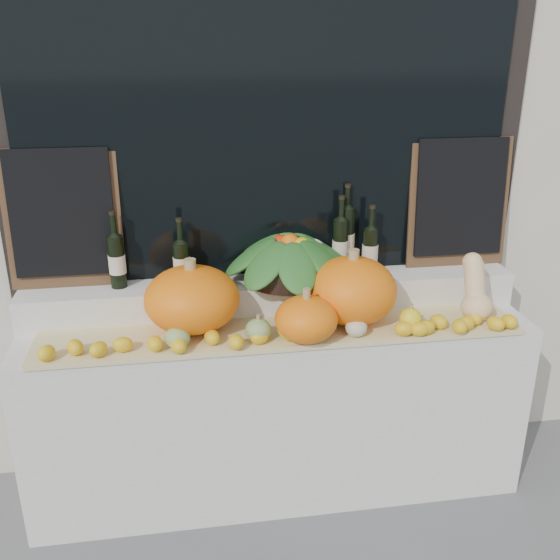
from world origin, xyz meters
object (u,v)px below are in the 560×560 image
at_px(pumpkin_right, 352,290).
at_px(produce_bowl, 290,257).
at_px(butternut_squash, 475,292).
at_px(wine_bottle_tall, 346,238).
at_px(pumpkin_left, 192,299).

bearing_deg(pumpkin_right, produce_bowl, 137.97).
bearing_deg(butternut_squash, pumpkin_right, 175.29).
relative_size(pumpkin_right, wine_bottle_tall, 0.93).
bearing_deg(wine_bottle_tall, pumpkin_left, -160.09).
bearing_deg(produce_bowl, wine_bottle_tall, 15.80).
distance_m(produce_bowl, wine_bottle_tall, 0.30).
height_order(pumpkin_right, wine_bottle_tall, wine_bottle_tall).
relative_size(butternut_squash, wine_bottle_tall, 0.68).
distance_m(pumpkin_right, butternut_squash, 0.56).
bearing_deg(produce_bowl, pumpkin_left, -157.63).
xyz_separation_m(pumpkin_right, butternut_squash, (0.56, -0.05, -0.03)).
relative_size(pumpkin_right, produce_bowl, 0.61).
height_order(butternut_squash, wine_bottle_tall, wine_bottle_tall).
height_order(pumpkin_right, produce_bowl, produce_bowl).
xyz_separation_m(butternut_squash, produce_bowl, (-0.80, 0.26, 0.12)).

